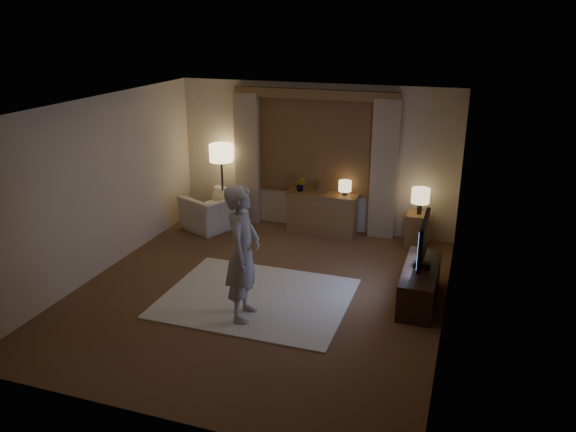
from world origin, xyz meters
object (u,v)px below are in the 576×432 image
at_px(side_table, 418,230).
at_px(sideboard, 322,214).
at_px(tv_stand, 420,284).
at_px(armchair, 214,211).
at_px(person, 243,253).

bearing_deg(side_table, sideboard, 178.30).
xyz_separation_m(side_table, tv_stand, (0.25, -1.98, -0.03)).
height_order(armchair, tv_stand, armchair).
distance_m(sideboard, side_table, 1.68).
height_order(sideboard, side_table, sideboard).
distance_m(sideboard, armchair, 1.96).
xyz_separation_m(sideboard, person, (-0.14, -3.21, 0.55)).
bearing_deg(tv_stand, side_table, 97.17).
distance_m(armchair, person, 3.38).
bearing_deg(armchair, side_table, 118.73).
height_order(side_table, person, person).
xyz_separation_m(armchair, side_table, (3.60, 0.35, -0.04)).
relative_size(sideboard, armchair, 1.22).
height_order(sideboard, person, person).
xyz_separation_m(armchair, tv_stand, (3.85, -1.63, -0.07)).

